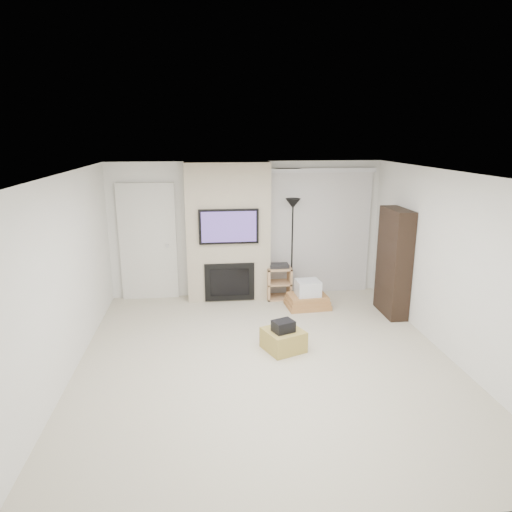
{
  "coord_description": "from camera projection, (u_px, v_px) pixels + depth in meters",
  "views": [
    {
      "loc": [
        -0.78,
        -5.53,
        2.95
      ],
      "look_at": [
        0.0,
        1.2,
        1.15
      ],
      "focal_mm": 32.0,
      "sensor_mm": 36.0,
      "label": 1
    }
  ],
  "objects": [
    {
      "name": "floor",
      "position": [
        266.0,
        361.0,
        6.15
      ],
      "size": [
        5.0,
        5.5,
        0.0
      ],
      "primitive_type": "cube",
      "color": "beige",
      "rests_on": "ground"
    },
    {
      "name": "av_stand",
      "position": [
        279.0,
        280.0,
        8.44
      ],
      "size": [
        0.45,
        0.38,
        0.66
      ],
      "color": "tan",
      "rests_on": "floor"
    },
    {
      "name": "hvac_vent",
      "position": [
        288.0,
        169.0,
        6.32
      ],
      "size": [
        0.35,
        0.18,
        0.01
      ],
      "primitive_type": "cube",
      "color": "silver",
      "rests_on": "ceiling"
    },
    {
      "name": "floor_lamp",
      "position": [
        293.0,
        221.0,
        8.18
      ],
      "size": [
        0.28,
        0.28,
        1.86
      ],
      "color": "black",
      "rests_on": "floor"
    },
    {
      "name": "ceiling",
      "position": [
        267.0,
        174.0,
        5.51
      ],
      "size": [
        5.0,
        5.5,
        0.0
      ],
      "primitive_type": "cube",
      "color": "white",
      "rests_on": "wall_back"
    },
    {
      "name": "bookshelf",
      "position": [
        394.0,
        262.0,
        7.58
      ],
      "size": [
        0.3,
        0.8,
        1.8
      ],
      "color": "black",
      "rests_on": "floor"
    },
    {
      "name": "box_stack",
      "position": [
        308.0,
        297.0,
        8.04
      ],
      "size": [
        0.77,
        0.61,
        0.49
      ],
      "color": "#B07743",
      "rests_on": "floor"
    },
    {
      "name": "wall_front",
      "position": [
        321.0,
        386.0,
        3.19
      ],
      "size": [
        5.0,
        0.0,
        2.5
      ],
      "primitive_type": "cube",
      "rotation": [
        1.57,
        0.0,
        0.0
      ],
      "color": "white",
      "rests_on": "ground"
    },
    {
      "name": "wall_back",
      "position": [
        246.0,
        230.0,
        8.47
      ],
      "size": [
        5.0,
        0.0,
        2.5
      ],
      "primitive_type": "cube",
      "rotation": [
        1.57,
        0.0,
        0.0
      ],
      "color": "white",
      "rests_on": "ground"
    },
    {
      "name": "entry_door",
      "position": [
        148.0,
        243.0,
        8.29
      ],
      "size": [
        1.02,
        0.11,
        2.14
      ],
      "color": "silver",
      "rests_on": "floor"
    },
    {
      "name": "black_bag",
      "position": [
        283.0,
        326.0,
        6.34
      ],
      "size": [
        0.34,
        0.31,
        0.16
      ],
      "primitive_type": "cube",
      "rotation": [
        0.0,
        0.0,
        0.38
      ],
      "color": "black",
      "rests_on": "ottoman"
    },
    {
      "name": "wall_left",
      "position": [
        64.0,
        279.0,
        5.55
      ],
      "size": [
        0.0,
        5.5,
        2.5
      ],
      "primitive_type": "cube",
      "rotation": [
        1.57,
        0.0,
        1.57
      ],
      "color": "white",
      "rests_on": "ground"
    },
    {
      "name": "wall_right",
      "position": [
        451.0,
        266.0,
        6.11
      ],
      "size": [
        0.0,
        5.5,
        2.5
      ],
      "primitive_type": "cube",
      "rotation": [
        1.57,
        0.0,
        1.57
      ],
      "color": "white",
      "rests_on": "ground"
    },
    {
      "name": "fireplace_wall",
      "position": [
        228.0,
        233.0,
        8.23
      ],
      "size": [
        1.5,
        0.47,
        2.5
      ],
      "color": "#BAAC91",
      "rests_on": "floor"
    },
    {
      "name": "ottoman",
      "position": [
        283.0,
        340.0,
        6.44
      ],
      "size": [
        0.65,
        0.65,
        0.3
      ],
      "primitive_type": "cube",
      "rotation": [
        0.0,
        0.0,
        0.38
      ],
      "color": "#A48C41",
      "rests_on": "floor"
    },
    {
      "name": "vertical_blinds",
      "position": [
        321.0,
        227.0,
        8.57
      ],
      "size": [
        1.98,
        0.1,
        2.37
      ],
      "color": "silver",
      "rests_on": "floor"
    }
  ]
}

